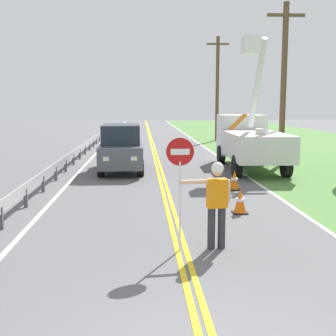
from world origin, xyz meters
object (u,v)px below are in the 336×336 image
oncoming_suv_nearest (121,148)px  utility_pole_near (284,82)px  utility_bucket_truck (249,138)px  utility_pole_mid (217,87)px  flagger_worker (216,200)px  traffic_cone_mid (234,180)px  stop_sign_paddle (180,169)px  traffic_cone_lead (240,201)px

oncoming_suv_nearest → utility_pole_near: size_ratio=0.60×
utility_bucket_truck → utility_pole_mid: size_ratio=0.82×
flagger_worker → oncoming_suv_nearest: size_ratio=0.39×
flagger_worker → utility_bucket_truck: (3.48, 11.37, 0.39)m
flagger_worker → utility_bucket_truck: bearing=73.0°
oncoming_suv_nearest → traffic_cone_mid: oncoming_suv_nearest is taller
utility_pole_mid → utility_bucket_truck: bearing=-94.4°
stop_sign_paddle → traffic_cone_lead: 3.84m
oncoming_suv_nearest → traffic_cone_lead: size_ratio=6.63×
utility_pole_near → stop_sign_paddle: bearing=-116.2°
utility_pole_mid → traffic_cone_mid: size_ratio=12.00×
stop_sign_paddle → traffic_cone_lead: size_ratio=3.33×
flagger_worker → utility_pole_mid: (4.70, 27.30, 3.34)m
oncoming_suv_nearest → utility_pole_near: bearing=10.3°
traffic_cone_lead → utility_pole_mid: bearing=81.8°
stop_sign_paddle → utility_bucket_truck: 12.23m
oncoming_suv_nearest → traffic_cone_mid: (4.16, -4.57, -0.72)m
stop_sign_paddle → traffic_cone_mid: stop_sign_paddle is taller
oncoming_suv_nearest → traffic_cone_mid: bearing=-47.7°
oncoming_suv_nearest → traffic_cone_mid: size_ratio=6.63×
oncoming_suv_nearest → traffic_cone_lead: bearing=-65.5°
oncoming_suv_nearest → flagger_worker: bearing=-77.4°
flagger_worker → stop_sign_paddle: bearing=-172.9°
flagger_worker → traffic_cone_mid: size_ratio=2.61×
flagger_worker → oncoming_suv_nearest: bearing=102.6°
stop_sign_paddle → traffic_cone_lead: bearing=57.3°
stop_sign_paddle → utility_pole_near: size_ratio=0.30×
utility_pole_mid → traffic_cone_lead: (-3.53, -24.37, -4.05)m
utility_bucket_truck → traffic_cone_lead: size_ratio=9.81×
oncoming_suv_nearest → traffic_cone_mid: 6.23m
utility_bucket_truck → traffic_cone_mid: bearing=-109.0°
traffic_cone_lead → utility_pole_near: bearing=66.1°
utility_bucket_truck → traffic_cone_mid: (-1.75, -5.10, -1.10)m
flagger_worker → traffic_cone_lead: size_ratio=2.61×
utility_bucket_truck → utility_pole_mid: bearing=85.6°
traffic_cone_lead → traffic_cone_mid: same height
utility_bucket_truck → traffic_cone_lead: (-2.31, -8.45, -1.10)m
utility_pole_mid → utility_pole_near: bearing=-87.7°
flagger_worker → traffic_cone_mid: bearing=74.6°
utility_pole_near → traffic_cone_mid: bearing=-120.9°
stop_sign_paddle → utility_bucket_truck: (4.24, 11.47, -0.28)m
utility_bucket_truck → utility_pole_near: 3.30m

